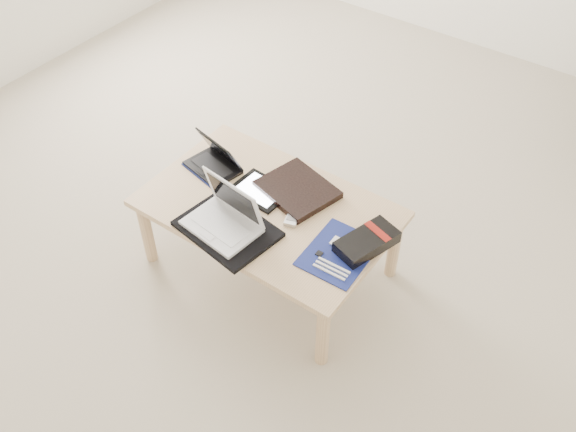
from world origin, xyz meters
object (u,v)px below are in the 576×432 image
Objects in this scene: coffee_table at (268,214)px; netbook at (214,162)px; white_laptop at (225,217)px; gpu_box at (367,242)px.

netbook is at bearing 169.78° from coffee_table.
netbook is 0.41m from white_laptop.
netbook is (-0.36, 0.07, 0.08)m from coffee_table.
gpu_box is at bearing -1.40° from netbook.
gpu_box is (0.55, 0.25, -0.04)m from white_laptop.
white_laptop is (0.30, -0.27, 0.03)m from netbook.
netbook reaches higher than gpu_box.
white_laptop is at bearing -155.08° from gpu_box.
white_laptop is 1.12× the size of gpu_box.
white_laptop reaches higher than gpu_box.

